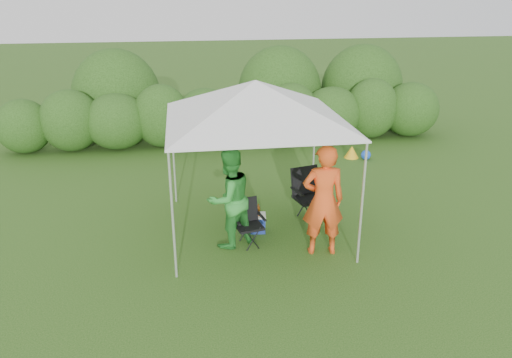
{
  "coord_description": "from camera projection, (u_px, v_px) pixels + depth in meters",
  "views": [
    {
      "loc": [
        -1.27,
        -7.95,
        4.35
      ],
      "look_at": [
        -0.01,
        0.4,
        1.05
      ],
      "focal_mm": 35.0,
      "sensor_mm": 36.0,
      "label": 1
    }
  ],
  "objects": [
    {
      "name": "woman",
      "position": [
        229.0,
        199.0,
        8.64
      ],
      "size": [
        1.09,
        1.02,
        1.78
      ],
      "primitive_type": "imported",
      "rotation": [
        0.0,
        0.0,
        3.67
      ],
      "color": "green",
      "rests_on": "ground"
    },
    {
      "name": "hedge",
      "position": [
        233.0,
        116.0,
        14.33
      ],
      "size": [
        12.76,
        1.53,
        1.8
      ],
      "color": "#2D561B",
      "rests_on": "ground"
    },
    {
      "name": "bottle",
      "position": [
        258.0,
        210.0,
        9.24
      ],
      "size": [
        0.06,
        0.06,
        0.24
      ],
      "primitive_type": "cylinder",
      "color": "#592D0C",
      "rests_on": "cooler"
    },
    {
      "name": "canopy",
      "position": [
        256.0,
        101.0,
        8.65
      ],
      "size": [
        3.1,
        3.1,
        2.83
      ],
      "color": "silver",
      "rests_on": "ground"
    },
    {
      "name": "ground",
      "position": [
        260.0,
        240.0,
        9.08
      ],
      "size": [
        70.0,
        70.0,
        0.0
      ],
      "primitive_type": "plane",
      "color": "#375F1D"
    },
    {
      "name": "lawn_toy",
      "position": [
        355.0,
        153.0,
        13.34
      ],
      "size": [
        0.64,
        0.54,
        0.32
      ],
      "color": "gold",
      "rests_on": "ground"
    },
    {
      "name": "cooler",
      "position": [
        255.0,
        223.0,
        9.37
      ],
      "size": [
        0.44,
        0.34,
        0.34
      ],
      "rotation": [
        0.0,
        0.0,
        -0.13
      ],
      "color": "navy",
      "rests_on": "ground"
    },
    {
      "name": "man",
      "position": [
        323.0,
        200.0,
        8.35
      ],
      "size": [
        0.75,
        0.53,
        1.95
      ],
      "primitive_type": "imported",
      "rotation": [
        0.0,
        0.0,
        3.06
      ],
      "color": "#F9511C",
      "rests_on": "ground"
    },
    {
      "name": "chair_left",
      "position": [
        248.0,
        219.0,
        8.84
      ],
      "size": [
        0.58,
        0.55,
        0.83
      ],
      "rotation": [
        0.0,
        0.0,
        0.21
      ],
      "color": "black",
      "rests_on": "ground"
    },
    {
      "name": "chair_right",
      "position": [
        308.0,
        191.0,
        9.76
      ],
      "size": [
        0.74,
        0.7,
        1.03
      ],
      "rotation": [
        0.0,
        0.0,
        0.25
      ],
      "color": "black",
      "rests_on": "ground"
    }
  ]
}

